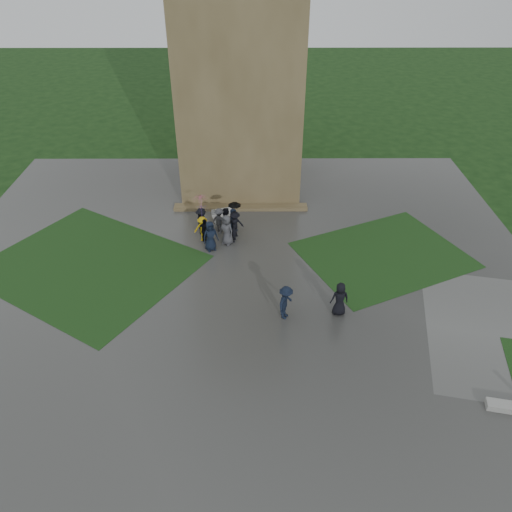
{
  "coord_description": "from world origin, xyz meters",
  "views": [
    {
      "loc": [
        0.92,
        -19.09,
        16.54
      ],
      "look_at": [
        1.01,
        3.2,
        1.2
      ],
      "focal_mm": 35.0,
      "sensor_mm": 36.0,
      "label": 1
    }
  ],
  "objects_px": {
    "bench": "(223,215)",
    "tower": "(240,54)",
    "pedestrian_mid": "(286,303)",
    "pedestrian_near": "(340,299)"
  },
  "relations": [
    {
      "from": "bench",
      "to": "tower",
      "type": "bearing_deg",
      "value": 61.6
    },
    {
      "from": "bench",
      "to": "pedestrian_mid",
      "type": "bearing_deg",
      "value": -87.55
    },
    {
      "from": "tower",
      "to": "pedestrian_mid",
      "type": "relative_size",
      "value": 9.71
    },
    {
      "from": "bench",
      "to": "pedestrian_near",
      "type": "xyz_separation_m",
      "value": [
        6.2,
        -9.15,
        0.48
      ]
    },
    {
      "from": "bench",
      "to": "pedestrian_mid",
      "type": "relative_size",
      "value": 0.83
    },
    {
      "from": "tower",
      "to": "pedestrian_near",
      "type": "xyz_separation_m",
      "value": [
        5.11,
        -15.16,
        -8.06
      ]
    },
    {
      "from": "bench",
      "to": "pedestrian_near",
      "type": "relative_size",
      "value": 0.84
    },
    {
      "from": "pedestrian_mid",
      "to": "pedestrian_near",
      "type": "height_order",
      "value": "pedestrian_mid"
    },
    {
      "from": "tower",
      "to": "bench",
      "type": "xyz_separation_m",
      "value": [
        -1.09,
        -6.01,
        -8.54
      ]
    },
    {
      "from": "tower",
      "to": "bench",
      "type": "height_order",
      "value": "tower"
    }
  ]
}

